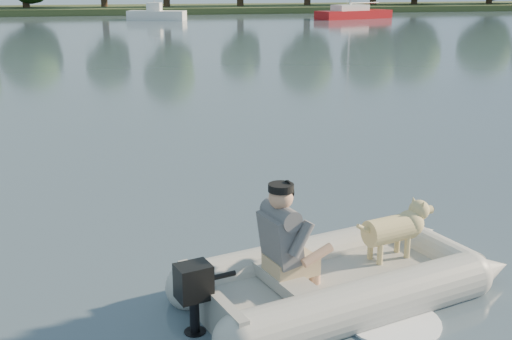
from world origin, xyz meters
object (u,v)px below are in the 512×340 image
object	(u,v)px
man	(282,234)
dinghy	(344,240)
dog	(390,234)
sailboat	(353,14)
motorboat	(157,8)

from	to	relation	value
man	dinghy	bearing A→B (deg)	-4.24
dinghy	man	world-z (taller)	man
dog	man	bearing A→B (deg)	180.00
man	sailboat	bearing A→B (deg)	52.84
dog	sailboat	size ratio (longest dim) A/B	0.10
man	sailboat	xyz separation A→B (m)	(18.80, 47.83, -0.40)
dog	motorboat	size ratio (longest dim) A/B	0.20
dinghy	sailboat	size ratio (longest dim) A/B	0.52
motorboat	man	bearing A→B (deg)	-74.13
dog	sailboat	distance (m)	50.54
man	dog	xyz separation A→B (m)	(1.37, 0.39, -0.27)
dog	motorboat	bearing A→B (deg)	73.45
man	dog	bearing A→B (deg)	0.00
dinghy	sailboat	xyz separation A→B (m)	(18.07, 47.68, -0.21)
motorboat	sailboat	size ratio (longest dim) A/B	0.51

